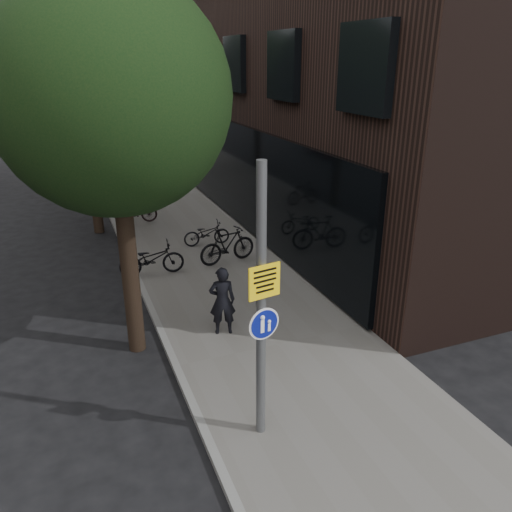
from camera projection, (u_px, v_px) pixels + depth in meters
ground at (348, 456)px, 8.00m from camera, size 120.00×120.00×0.00m
sidewalk at (196, 247)px, 16.69m from camera, size 4.50×60.00×0.12m
curb_edge at (128, 256)px, 15.92m from camera, size 0.15×60.00×0.13m
street_tree_near at (116, 107)px, 9.25m from camera, size 4.40×4.40×7.50m
street_tree_mid at (83, 85)px, 16.58m from camera, size 5.00×5.00×7.80m
street_tree_far at (70, 76)px, 24.35m from camera, size 5.00×5.00×7.80m
signpost at (261, 308)px, 7.55m from camera, size 0.52×0.15×4.56m
pedestrian at (222, 301)px, 11.09m from camera, size 0.66×0.51×1.61m
parked_bike_facade_near at (207, 233)px, 16.57m from camera, size 1.57×0.62×0.81m
parked_bike_facade_far at (227, 245)px, 15.10m from camera, size 1.90×0.83×1.11m
parked_bike_curb_near at (152, 259)px, 14.26m from camera, size 1.88×0.78×0.96m
parked_bike_curb_far at (136, 211)px, 18.79m from camera, size 1.61×0.64×0.94m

